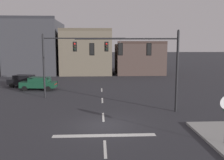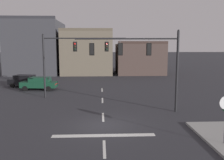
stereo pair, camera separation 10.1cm
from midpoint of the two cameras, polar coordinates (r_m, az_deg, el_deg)
name	(u,v)px [view 1 (the left image)]	position (r m, az deg, el deg)	size (l,w,h in m)	color
ground_plane	(104,125)	(17.66, -2.08, -10.35)	(400.00, 400.00, 0.00)	#2B2B30
stop_bar_paint	(104,135)	(15.77, -1.97, -12.60)	(6.40, 0.50, 0.01)	silver
lane_centreline	(103,117)	(19.57, -2.17, -8.50)	(0.16, 26.40, 0.01)	silver
signal_mast_near_side	(143,56)	(20.76, 7.09, 5.48)	(8.56, 0.98, 6.83)	black
signal_mast_far_side	(68,54)	(26.50, -10.19, 5.95)	(8.68, 0.63, 6.77)	black
car_lot_nearside	(39,83)	(32.41, -16.55, -0.72)	(4.57, 2.22, 1.61)	#143D28
car_lot_middle	(25,81)	(35.33, -19.49, -0.16)	(4.73, 2.94, 1.61)	black
building_row	(71,51)	(50.90, -9.39, 6.50)	(29.88, 12.85, 10.70)	#38383D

